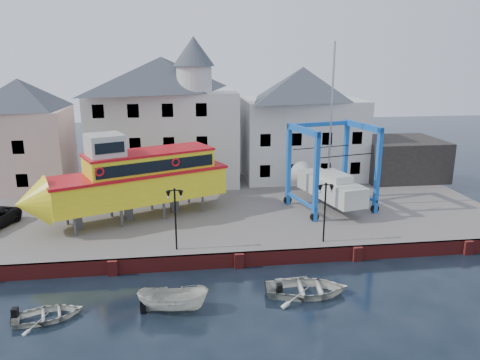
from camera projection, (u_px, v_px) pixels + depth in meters
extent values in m
plane|color=black|center=(239.00, 267.00, 30.47)|extent=(140.00, 140.00, 0.00)
cube|color=#615F5D|center=(223.00, 207.00, 40.86)|extent=(44.00, 22.00, 1.00)
cube|color=maroon|center=(239.00, 260.00, 30.45)|extent=(44.00, 0.25, 1.00)
cube|color=maroon|center=(113.00, 268.00, 29.26)|extent=(0.60, 0.36, 1.00)
cube|color=maroon|center=(239.00, 261.00, 30.29)|extent=(0.60, 0.36, 1.00)
cube|color=maroon|center=(357.00, 254.00, 31.31)|extent=(0.60, 0.36, 1.00)
cube|color=maroon|center=(468.00, 248.00, 32.34)|extent=(0.60, 0.36, 1.00)
cube|color=#CEAC9A|center=(25.00, 149.00, 44.13)|extent=(8.00, 7.00, 7.50)
pyramid|color=#3E424A|center=(19.00, 94.00, 42.78)|extent=(8.00, 7.00, 2.80)
cube|color=black|center=(22.00, 180.00, 41.44)|extent=(1.00, 0.08, 1.20)
cube|color=black|center=(18.00, 147.00, 40.66)|extent=(1.00, 0.08, 1.20)
cube|color=beige|center=(164.00, 137.00, 46.08)|extent=(14.00, 8.00, 9.00)
pyramid|color=#3E424A|center=(162.00, 74.00, 44.48)|extent=(14.00, 8.00, 3.20)
cube|color=black|center=(103.00, 178.00, 42.34)|extent=(1.00, 0.08, 1.20)
cube|color=black|center=(137.00, 177.00, 42.73)|extent=(1.00, 0.08, 1.20)
cube|color=black|center=(170.00, 176.00, 43.11)|extent=(1.00, 0.08, 1.20)
cube|color=black|center=(203.00, 174.00, 43.50)|extent=(1.00, 0.08, 1.20)
cube|color=black|center=(101.00, 145.00, 41.56)|extent=(1.00, 0.08, 1.20)
cube|color=black|center=(135.00, 144.00, 41.94)|extent=(1.00, 0.08, 1.20)
cube|color=black|center=(169.00, 144.00, 42.33)|extent=(1.00, 0.08, 1.20)
cube|color=black|center=(202.00, 143.00, 42.72)|extent=(1.00, 0.08, 1.20)
cube|color=black|center=(98.00, 111.00, 40.77)|extent=(1.00, 0.08, 1.20)
cube|color=black|center=(133.00, 111.00, 41.16)|extent=(1.00, 0.08, 1.20)
cube|color=black|center=(167.00, 110.00, 41.55)|extent=(1.00, 0.08, 1.20)
cube|color=black|center=(201.00, 110.00, 41.93)|extent=(1.00, 0.08, 1.20)
cylinder|color=beige|center=(194.00, 79.00, 42.68)|extent=(3.20, 3.20, 2.40)
cone|color=#3E424A|center=(194.00, 51.00, 42.02)|extent=(3.80, 3.80, 2.60)
cube|color=beige|center=(301.00, 138.00, 48.49)|extent=(12.00, 8.00, 8.00)
pyramid|color=#3E424A|center=(303.00, 83.00, 47.02)|extent=(12.00, 8.00, 3.20)
cube|color=black|center=(265.00, 171.00, 44.75)|extent=(1.00, 0.08, 1.20)
cube|color=black|center=(296.00, 170.00, 45.14)|extent=(1.00, 0.08, 1.20)
cube|color=black|center=(326.00, 169.00, 45.52)|extent=(1.00, 0.08, 1.20)
cube|color=black|center=(355.00, 168.00, 45.91)|extent=(1.00, 0.08, 1.20)
cube|color=black|center=(265.00, 140.00, 43.96)|extent=(1.00, 0.08, 1.20)
cube|color=black|center=(297.00, 139.00, 44.35)|extent=(1.00, 0.08, 1.20)
cube|color=black|center=(327.00, 139.00, 44.74)|extent=(1.00, 0.08, 1.20)
cube|color=black|center=(357.00, 138.00, 45.12)|extent=(1.00, 0.08, 1.20)
cube|color=black|center=(399.00, 158.00, 48.38)|extent=(8.00, 7.00, 4.00)
cylinder|color=black|center=(176.00, 221.00, 30.31)|extent=(0.12, 0.12, 4.00)
cube|color=black|center=(174.00, 190.00, 29.78)|extent=(0.90, 0.06, 0.06)
sphere|color=black|center=(174.00, 189.00, 29.76)|extent=(0.16, 0.16, 0.16)
cone|color=black|center=(168.00, 195.00, 29.80)|extent=(0.32, 0.32, 0.45)
sphere|color=beige|center=(168.00, 197.00, 29.84)|extent=(0.18, 0.18, 0.18)
cone|color=black|center=(181.00, 194.00, 29.90)|extent=(0.32, 0.32, 0.45)
sphere|color=beige|center=(181.00, 197.00, 29.95)|extent=(0.18, 0.18, 0.18)
cylinder|color=black|center=(325.00, 214.00, 31.60)|extent=(0.12, 0.12, 4.00)
cube|color=black|center=(326.00, 185.00, 31.06)|extent=(0.90, 0.06, 0.06)
sphere|color=black|center=(326.00, 184.00, 31.04)|extent=(0.16, 0.16, 0.16)
cone|color=black|center=(320.00, 189.00, 31.08)|extent=(0.32, 0.32, 0.45)
sphere|color=beige|center=(320.00, 191.00, 31.13)|extent=(0.18, 0.18, 0.18)
cone|color=black|center=(332.00, 188.00, 31.18)|extent=(0.32, 0.32, 0.45)
sphere|color=beige|center=(332.00, 191.00, 31.23)|extent=(0.18, 0.18, 0.18)
cylinder|color=#59595E|center=(75.00, 226.00, 32.94)|extent=(0.26, 0.26, 1.44)
cylinder|color=#59595E|center=(67.00, 215.00, 35.15)|extent=(0.26, 0.26, 1.44)
cylinder|color=#59595E|center=(122.00, 218.00, 34.61)|extent=(0.26, 0.26, 1.44)
cylinder|color=#59595E|center=(111.00, 208.00, 36.83)|extent=(0.26, 0.26, 1.44)
cylinder|color=#59595E|center=(164.00, 210.00, 36.29)|extent=(0.26, 0.26, 1.44)
cylinder|color=#59595E|center=(152.00, 201.00, 38.50)|extent=(0.26, 0.26, 1.44)
cylinder|color=#59595E|center=(203.00, 203.00, 37.96)|extent=(0.26, 0.26, 1.44)
cylinder|color=#59595E|center=(189.00, 195.00, 40.18)|extent=(0.26, 0.26, 1.44)
cube|color=#59595E|center=(78.00, 219.00, 34.28)|extent=(0.72, 0.67, 1.44)
cube|color=#59595E|center=(129.00, 211.00, 36.20)|extent=(0.72, 0.67, 1.44)
cube|color=#59595E|center=(174.00, 203.00, 38.11)|extent=(0.72, 0.67, 1.44)
cube|color=yellow|center=(139.00, 187.00, 36.21)|extent=(13.76, 8.69, 2.11)
cone|color=yellow|center=(31.00, 203.00, 32.34)|extent=(3.39, 4.18, 3.64)
cube|color=red|center=(138.00, 173.00, 35.91)|extent=(14.09, 8.94, 0.21)
cube|color=yellow|center=(150.00, 163.00, 36.21)|extent=(10.09, 6.81, 1.53)
cube|color=black|center=(158.00, 166.00, 34.83)|extent=(8.46, 3.72, 0.86)
cube|color=black|center=(142.00, 158.00, 37.57)|extent=(8.46, 3.72, 0.86)
cube|color=red|center=(149.00, 152.00, 35.99)|extent=(10.30, 6.97, 0.17)
cube|color=beige|center=(105.00, 146.00, 34.11)|extent=(3.28, 3.28, 1.74)
cube|color=black|center=(110.00, 148.00, 33.04)|extent=(1.94, 0.89, 0.77)
torus|color=red|center=(100.00, 172.00, 32.60)|extent=(0.67, 0.39, 0.67)
torus|color=red|center=(176.00, 162.00, 35.47)|extent=(0.67, 0.39, 0.67)
cube|color=#186AB7|center=(316.00, 178.00, 35.10)|extent=(0.42, 0.42, 6.90)
cylinder|color=black|center=(314.00, 217.00, 35.91)|extent=(0.73, 0.40, 0.69)
cube|color=#186AB7|center=(289.00, 165.00, 39.23)|extent=(0.42, 0.42, 6.90)
cylinder|color=black|center=(288.00, 200.00, 40.04)|extent=(0.73, 0.40, 0.69)
cube|color=#186AB7|center=(378.00, 171.00, 37.04)|extent=(0.42, 0.42, 6.90)
cylinder|color=black|center=(375.00, 209.00, 37.85)|extent=(0.73, 0.40, 0.69)
cube|color=#186AB7|center=(345.00, 160.00, 41.17)|extent=(0.42, 0.42, 6.90)
cylinder|color=black|center=(343.00, 193.00, 41.98)|extent=(0.73, 0.40, 0.69)
cube|color=#186AB7|center=(303.00, 130.00, 36.31)|extent=(1.48, 4.88, 0.48)
cube|color=#186AB7|center=(301.00, 201.00, 37.81)|extent=(1.38, 4.85, 0.21)
cube|color=#186AB7|center=(363.00, 126.00, 38.24)|extent=(1.48, 4.88, 0.48)
cube|color=#186AB7|center=(359.00, 193.00, 39.75)|extent=(1.38, 4.85, 0.21)
cube|color=#186AB7|center=(319.00, 124.00, 39.34)|extent=(5.84, 1.71, 0.35)
cube|color=beige|center=(331.00, 188.00, 38.57)|extent=(3.93, 7.72, 1.58)
cone|color=beige|center=(305.00, 175.00, 42.52)|extent=(2.57, 2.06, 2.27)
cube|color=#59595E|center=(330.00, 201.00, 38.87)|extent=(0.64, 1.78, 0.69)
cube|color=beige|center=(335.00, 176.00, 37.84)|extent=(2.22, 3.25, 0.59)
cylinder|color=#99999E|center=(331.00, 112.00, 37.39)|extent=(0.19, 0.19, 10.85)
cube|color=black|center=(345.00, 156.00, 36.17)|extent=(5.20, 1.35, 0.05)
cube|color=black|center=(321.00, 147.00, 39.37)|extent=(5.20, 1.35, 0.05)
imported|color=beige|center=(173.00, 310.00, 25.37)|extent=(4.03, 1.98, 1.49)
imported|color=beige|center=(306.00, 294.00, 27.09)|extent=(5.12, 3.91, 0.99)
imported|color=beige|center=(48.00, 319.00, 24.56)|extent=(4.08, 3.37, 0.73)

